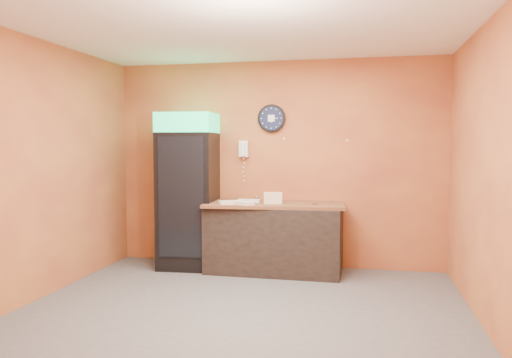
# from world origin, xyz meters

# --- Properties ---
(floor) EXTENTS (4.50, 4.50, 0.00)m
(floor) POSITION_xyz_m (0.00, 0.00, 0.00)
(floor) COLOR #47474C
(floor) RESTS_ON ground
(back_wall) EXTENTS (4.50, 0.02, 2.80)m
(back_wall) POSITION_xyz_m (0.00, 2.00, 1.40)
(back_wall) COLOR #BF7336
(back_wall) RESTS_ON floor
(left_wall) EXTENTS (0.02, 4.00, 2.80)m
(left_wall) POSITION_xyz_m (-2.25, 0.00, 1.40)
(left_wall) COLOR #BF7336
(left_wall) RESTS_ON floor
(right_wall) EXTENTS (0.02, 4.00, 2.80)m
(right_wall) POSITION_xyz_m (2.25, 0.00, 1.40)
(right_wall) COLOR #BF7336
(right_wall) RESTS_ON floor
(ceiling) EXTENTS (4.50, 4.00, 0.02)m
(ceiling) POSITION_xyz_m (0.00, 0.00, 2.80)
(ceiling) COLOR white
(ceiling) RESTS_ON back_wall
(beverage_cooler) EXTENTS (0.78, 0.79, 2.08)m
(beverage_cooler) POSITION_xyz_m (-1.15, 1.60, 1.02)
(beverage_cooler) COLOR black
(beverage_cooler) RESTS_ON floor
(prep_counter) EXTENTS (1.74, 0.79, 0.87)m
(prep_counter) POSITION_xyz_m (0.04, 1.61, 0.43)
(prep_counter) COLOR black
(prep_counter) RESTS_ON floor
(wall_clock) EXTENTS (0.38, 0.06, 0.38)m
(wall_clock) POSITION_xyz_m (-0.07, 1.97, 2.02)
(wall_clock) COLOR black
(wall_clock) RESTS_ON back_wall
(wall_phone) EXTENTS (0.12, 0.11, 0.22)m
(wall_phone) POSITION_xyz_m (-0.45, 1.95, 1.61)
(wall_phone) COLOR white
(wall_phone) RESTS_ON back_wall
(butcher_paper) EXTENTS (1.85, 0.93, 0.04)m
(butcher_paper) POSITION_xyz_m (0.04, 1.61, 0.89)
(butcher_paper) COLOR brown
(butcher_paper) RESTS_ON prep_counter
(sub_roll_stack) EXTENTS (0.24, 0.12, 0.15)m
(sub_roll_stack) POSITION_xyz_m (0.04, 1.50, 0.98)
(sub_roll_stack) COLOR beige
(sub_roll_stack) RESTS_ON butcher_paper
(wrapped_sandwich_left) EXTENTS (0.31, 0.26, 0.04)m
(wrapped_sandwich_left) POSITION_xyz_m (-0.49, 1.37, 0.93)
(wrapped_sandwich_left) COLOR silver
(wrapped_sandwich_left) RESTS_ON butcher_paper
(wrapped_sandwich_mid) EXTENTS (0.31, 0.25, 0.04)m
(wrapped_sandwich_mid) POSITION_xyz_m (-0.31, 1.33, 0.93)
(wrapped_sandwich_mid) COLOR silver
(wrapped_sandwich_mid) RESTS_ON butcher_paper
(wrapped_sandwich_right) EXTENTS (0.29, 0.12, 0.04)m
(wrapped_sandwich_right) POSITION_xyz_m (-0.29, 1.58, 0.93)
(wrapped_sandwich_right) COLOR silver
(wrapped_sandwich_right) RESTS_ON butcher_paper
(kitchen_tool) EXTENTS (0.07, 0.07, 0.07)m
(kitchen_tool) POSITION_xyz_m (-0.22, 1.77, 0.94)
(kitchen_tool) COLOR silver
(kitchen_tool) RESTS_ON butcher_paper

